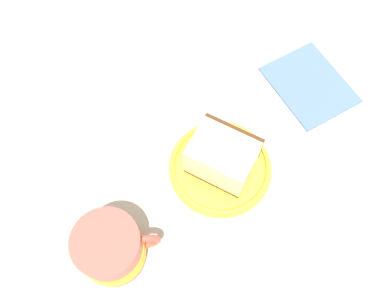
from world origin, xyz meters
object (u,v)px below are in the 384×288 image
(small_plate, at_px, (220,167))
(cake_slice, at_px, (223,156))
(tea_mug, at_px, (111,249))
(teaspoon, at_px, (102,106))
(folded_napkin, at_px, (310,84))

(small_plate, bearing_deg, cake_slice, -63.61)
(tea_mug, bearing_deg, teaspoon, -25.87)
(cake_slice, bearing_deg, small_plate, 116.39)
(small_plate, relative_size, teaspoon, 1.13)
(teaspoon, distance_m, folded_napkin, 0.35)
(small_plate, distance_m, folded_napkin, 0.22)
(cake_slice, bearing_deg, tea_mug, 95.81)
(teaspoon, height_order, folded_napkin, teaspoon)
(teaspoon, bearing_deg, folded_napkin, -118.45)
(small_plate, xyz_separation_m, teaspoon, (0.20, 0.09, -0.00))
(small_plate, distance_m, tea_mug, 0.20)
(small_plate, relative_size, folded_napkin, 1.12)
(tea_mug, distance_m, teaspoon, 0.24)
(cake_slice, relative_size, folded_napkin, 0.81)
(tea_mug, relative_size, folded_napkin, 0.76)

